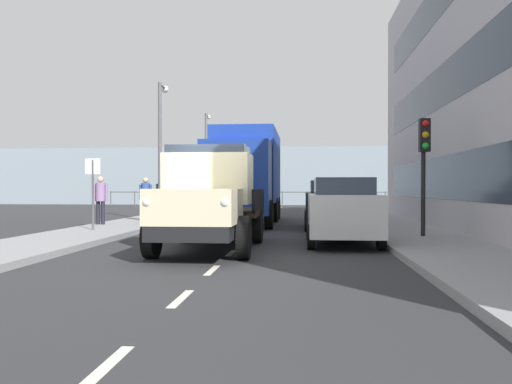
# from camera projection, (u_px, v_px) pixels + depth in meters

# --- Properties ---
(ground_plane) EXTENTS (80.00, 80.00, 0.00)m
(ground_plane) POSITION_uv_depth(u_px,v_px,m) (265.00, 222.00, 21.97)
(ground_plane) COLOR #2D2D30
(sidewalk_left) EXTENTS (2.54, 39.59, 0.15)m
(sidewalk_left) POSITION_uv_depth(u_px,v_px,m) (381.00, 221.00, 21.53)
(sidewalk_left) COLOR gray
(sidewalk_left) RESTS_ON ground_plane
(sidewalk_right) EXTENTS (2.54, 39.59, 0.15)m
(sidewalk_right) POSITION_uv_depth(u_px,v_px,m) (153.00, 220.00, 22.40)
(sidewalk_right) COLOR gray
(sidewalk_right) RESTS_ON ground_plane
(road_centreline_markings) EXTENTS (0.12, 35.83, 0.01)m
(road_centreline_markings) POSITION_uv_depth(u_px,v_px,m) (263.00, 224.00, 21.06)
(road_centreline_markings) COLOR silver
(road_centreline_markings) RESTS_ON ground_plane
(sea_horizon) EXTENTS (80.00, 0.80, 5.00)m
(sea_horizon) POSITION_uv_depth(u_px,v_px,m) (284.00, 176.00, 44.65)
(sea_horizon) COLOR #84939E
(sea_horizon) RESTS_ON ground_plane
(seawall_railing) EXTENTS (28.08, 0.08, 1.20)m
(seawall_railing) POSITION_uv_depth(u_px,v_px,m) (282.00, 195.00, 41.08)
(seawall_railing) COLOR #4C5156
(seawall_railing) RESTS_ON ground_plane
(truck_vintage_cream) EXTENTS (2.17, 5.64, 2.43)m
(truck_vintage_cream) POSITION_uv_depth(u_px,v_px,m) (209.00, 200.00, 11.99)
(truck_vintage_cream) COLOR black
(truck_vintage_cream) RESTS_ON ground_plane
(lorry_cargo_blue) EXTENTS (2.58, 8.20, 3.87)m
(lorry_cargo_blue) POSITION_uv_depth(u_px,v_px,m) (246.00, 173.00, 21.39)
(lorry_cargo_blue) COLOR #193899
(lorry_cargo_blue) RESTS_ON ground_plane
(car_white_kerbside_near) EXTENTS (1.82, 3.97, 1.72)m
(car_white_kerbside_near) POSITION_uv_depth(u_px,v_px,m) (342.00, 210.00, 13.48)
(car_white_kerbside_near) COLOR white
(car_white_kerbside_near) RESTS_ON ground_plane
(car_black_kerbside_1) EXTENTS (1.91, 4.22, 1.72)m
(car_black_kerbside_1) POSITION_uv_depth(u_px,v_px,m) (331.00, 204.00, 18.64)
(car_black_kerbside_1) COLOR black
(car_black_kerbside_1) RESTS_ON ground_plane
(car_silver_oppositeside_0) EXTENTS (1.84, 4.38, 1.72)m
(car_silver_oppositeside_0) POSITION_uv_depth(u_px,v_px,m) (210.00, 200.00, 23.73)
(car_silver_oppositeside_0) COLOR #B7BABF
(car_silver_oppositeside_0) RESTS_ON ground_plane
(car_maroon_oppositeside_1) EXTENTS (1.94, 4.19, 1.72)m
(car_maroon_oppositeside_1) POSITION_uv_depth(u_px,v_px,m) (229.00, 198.00, 29.92)
(car_maroon_oppositeside_1) COLOR maroon
(car_maroon_oppositeside_1) RESTS_ON ground_plane
(pedestrian_couple_b) EXTENTS (0.53, 0.34, 1.73)m
(pedestrian_couple_b) POSITION_uv_depth(u_px,v_px,m) (100.00, 196.00, 18.70)
(pedestrian_couple_b) COLOR black
(pedestrian_couple_b) RESTS_ON sidewalk_right
(pedestrian_couple_a) EXTENTS (0.53, 0.34, 1.74)m
(pedestrian_couple_a) POSITION_uv_depth(u_px,v_px,m) (146.00, 195.00, 20.94)
(pedestrian_couple_a) COLOR black
(pedestrian_couple_a) RESTS_ON sidewalk_right
(pedestrian_near_railing) EXTENTS (0.53, 0.34, 1.79)m
(pedestrian_near_railing) POSITION_uv_depth(u_px,v_px,m) (162.00, 193.00, 23.79)
(pedestrian_near_railing) COLOR #4C473D
(pedestrian_near_railing) RESTS_ON sidewalk_right
(pedestrian_with_bag) EXTENTS (0.53, 0.34, 1.60)m
(pedestrian_with_bag) POSITION_uv_depth(u_px,v_px,m) (164.00, 196.00, 25.75)
(pedestrian_with_bag) COLOR #4C473D
(pedestrian_with_bag) RESTS_ON sidewalk_right
(pedestrian_by_lamp) EXTENTS (0.53, 0.34, 1.81)m
(pedestrian_by_lamp) POSITION_uv_depth(u_px,v_px,m) (166.00, 192.00, 27.82)
(pedestrian_by_lamp) COLOR #383342
(pedestrian_by_lamp) RESTS_ON sidewalk_right
(traffic_light_near) EXTENTS (0.28, 0.41, 3.20)m
(traffic_light_near) POSITION_uv_depth(u_px,v_px,m) (424.00, 151.00, 14.13)
(traffic_light_near) COLOR black
(traffic_light_near) RESTS_ON sidewalk_left
(lamp_post_promenade) EXTENTS (0.32, 1.14, 6.03)m
(lamp_post_promenade) POSITION_uv_depth(u_px,v_px,m) (161.00, 136.00, 23.27)
(lamp_post_promenade) COLOR #59595B
(lamp_post_promenade) RESTS_ON sidewalk_right
(lamp_post_far) EXTENTS (0.32, 1.14, 6.39)m
(lamp_post_far) POSITION_uv_depth(u_px,v_px,m) (206.00, 151.00, 35.29)
(lamp_post_far) COLOR #59595B
(lamp_post_far) RESTS_ON sidewalk_right
(street_sign) EXTENTS (0.50, 0.07, 2.25)m
(street_sign) POSITION_uv_depth(u_px,v_px,m) (93.00, 181.00, 16.34)
(street_sign) COLOR #4C4C4C
(street_sign) RESTS_ON sidewalk_right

